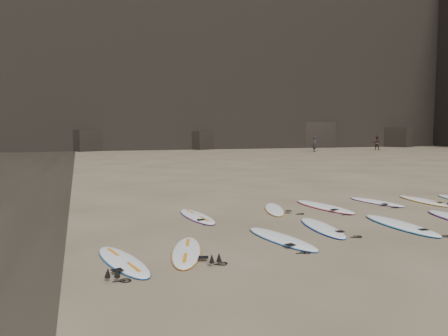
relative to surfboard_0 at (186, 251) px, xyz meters
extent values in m
plane|color=#897559|center=(4.62, 0.78, -0.04)|extent=(240.00, 240.00, 0.00)
cube|color=black|center=(14.62, 60.78, 19.96)|extent=(170.00, 32.00, 40.00)
cube|color=black|center=(12.62, 45.78, 1.12)|extent=(4.23, 4.46, 2.33)
cube|color=black|center=(29.62, 46.78, 1.76)|extent=(5.95, 5.19, 3.59)
cube|color=black|center=(42.62, 44.78, 1.40)|extent=(5.31, 5.56, 2.88)
cube|color=black|center=(-1.38, 45.78, 1.20)|extent=(4.49, 4.76, 2.49)
ellipsoid|color=white|center=(0.00, 0.00, 0.00)|extent=(1.20, 2.40, 0.08)
ellipsoid|color=white|center=(2.32, 0.35, 0.00)|extent=(1.03, 2.56, 0.09)
ellipsoid|color=white|center=(3.81, 1.05, 0.00)|extent=(0.89, 2.48, 0.09)
ellipsoid|color=white|center=(5.90, 0.64, 0.01)|extent=(0.74, 2.80, 0.10)
ellipsoid|color=white|center=(1.14, 3.46, 0.00)|extent=(0.80, 2.45, 0.09)
ellipsoid|color=white|center=(3.75, 3.79, 0.00)|extent=(1.22, 2.26, 0.08)
ellipsoid|color=white|center=(5.46, 3.66, 0.01)|extent=(1.03, 2.82, 0.10)
ellipsoid|color=white|center=(7.69, 3.95, 0.00)|extent=(1.00, 2.35, 0.08)
ellipsoid|color=white|center=(9.43, 3.63, 0.00)|extent=(0.79, 2.51, 0.09)
ellipsoid|color=white|center=(-1.30, -0.25, 0.00)|extent=(1.12, 2.41, 0.08)
imported|color=black|center=(23.45, 35.16, 0.84)|extent=(0.76, 0.76, 1.77)
imported|color=black|center=(32.87, 36.49, 0.84)|extent=(1.08, 1.09, 1.77)
camera|label=1|loc=(-2.05, -8.56, 2.49)|focal=35.00mm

